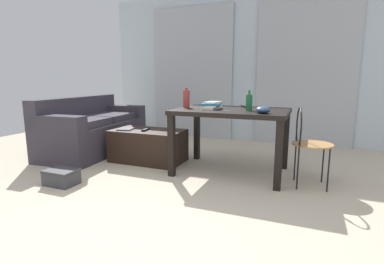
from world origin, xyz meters
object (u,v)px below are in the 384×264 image
Objects in this scene: coffee_table at (148,146)px; shoebox at (61,177)px; craft_table at (232,118)px; tv_remote_on_table at (244,106)px; scissors at (229,111)px; bottle_far at (186,99)px; magazine at (126,129)px; book_stack at (212,105)px; wire_chair at (306,138)px; bowl at (263,110)px; tv_remote_primary at (146,130)px; bottle_near at (249,102)px; couch at (93,130)px.

shoebox is at bearing -108.62° from coffee_table.
coffee_table is at bearing 178.09° from craft_table.
tv_remote_on_table reaches higher than scissors.
bottle_far is (-0.57, -0.01, 0.21)m from craft_table.
bottle_far is at bearing 178.13° from tv_remote_on_table.
coffee_table is 0.37m from magazine.
bottle_far is at bearing 164.08° from scissors.
book_stack reaches higher than coffee_table.
book_stack is at bearing -170.59° from craft_table.
shoebox is (-1.54, -1.10, -0.57)m from craft_table.
craft_table is 1.55× the size of wire_chair.
tv_remote_on_table reaches higher than shoebox.
bowl is at bearing -11.36° from coffee_table.
coffee_table is 5.48× the size of tv_remote_primary.
tv_remote_primary is at bearing -4.15° from magazine.
magazine is at bearing -178.22° from craft_table.
bottle_far reaches higher than coffee_table.
scissors is at bearing -29.77° from book_stack.
bottle_far reaches higher than tv_remote_primary.
book_stack is 2.18× the size of tv_remote_on_table.
wire_chair reaches higher than coffee_table.
coffee_table reaches higher than shoebox.
scissors is (0.59, -0.17, -0.11)m from bottle_far.
craft_table is 5.31× the size of bottle_far.
coffee_table is at bearing 168.64° from bowl.
craft_table is 0.27m from book_stack.
tv_remote_primary reaches higher than shoebox.
tv_remote_primary is at bearing 177.97° from book_stack.
bottle_near is 1.28× the size of tv_remote_primary.
coffee_table is 3.07× the size of book_stack.
book_stack is at bearing -11.88° from magazine.
bowl is 0.87× the size of tv_remote_primary.
couch is 8.01× the size of magazine.
couch is at bearing 117.72° from shoebox.
couch is 2.05m from book_stack.
book_stack is at bearing 159.46° from bowl.
bottle_near is 1.57× the size of tv_remote_on_table.
scissors is (-0.19, -0.11, -0.09)m from bottle_near.
bottle_near is at bearing -4.47° from bottle_far.
book_stack reaches higher than shoebox.
couch is 3.06m from wire_chair.
scissors is 0.47× the size of magazine.
bottle_near is at bearing -4.72° from coffee_table.
couch is 5.36× the size of shoebox.
wire_chair is at bearing -14.89° from magazine.
book_stack is at bearing -4.16° from bottle_far.
craft_table is at bearing -10.42° from magazine.
book_stack is (1.98, -0.22, 0.46)m from couch.
craft_table is 3.84× the size of shoebox.
shoebox is (-1.62, -1.40, -0.68)m from tv_remote_on_table.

